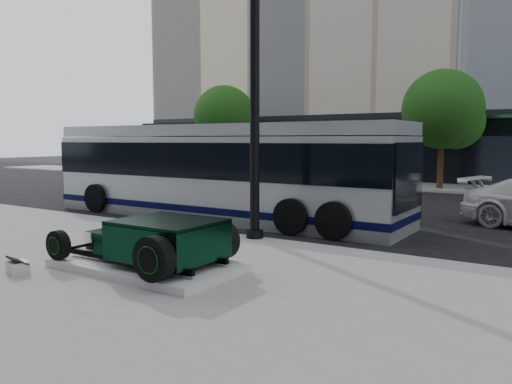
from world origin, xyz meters
The scene contains 8 objects.
ground centered at (0.00, 0.00, 0.00)m, with size 120.00×120.00×0.00m, color black.
sidewalk_far centered at (0.00, 14.00, 0.06)m, with size 70.00×4.00×0.12m, color gray.
street_trees centered at (1.15, 13.07, 3.77)m, with size 29.80×3.80×5.70m.
display_plinth centered at (0.17, -5.73, 0.20)m, with size 3.40×1.80×0.15m, color silver.
hot_rod centered at (0.50, -5.73, 0.70)m, with size 3.22×2.00×0.81m.
info_plaque centered at (-1.51, -7.17, 0.24)m, with size 0.47×0.40×0.31m.
lamppost centered at (0.22, -2.20, 3.60)m, with size 0.41×0.41×7.52m.
transit_bus centered at (-2.91, 0.43, 1.49)m, with size 12.12×2.88×2.92m.
Camera 1 is at (6.68, -12.07, 2.47)m, focal length 35.00 mm.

